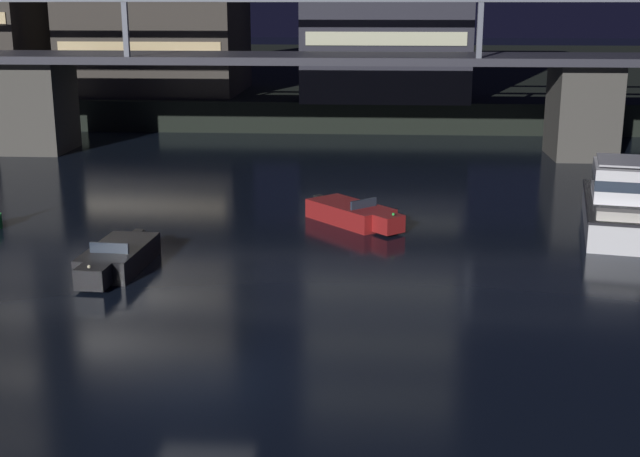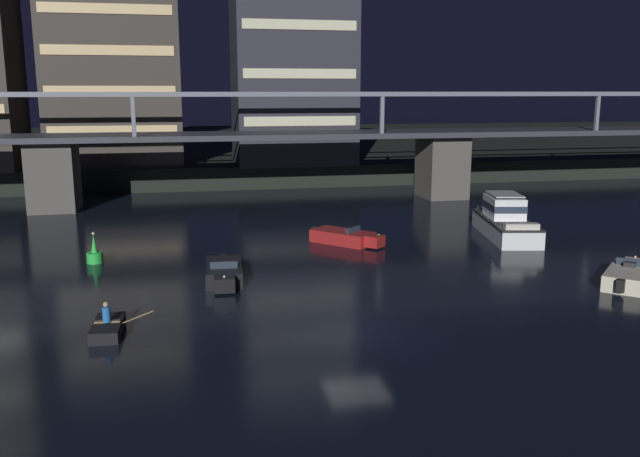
{
  "view_description": "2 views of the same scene",
  "coord_description": "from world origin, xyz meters",
  "views": [
    {
      "loc": [
        4.28,
        -19.1,
        9.12
      ],
      "look_at": [
        2.36,
        10.23,
        1.21
      ],
      "focal_mm": 47.73,
      "sensor_mm": 36.0,
      "label": 1
    },
    {
      "loc": [
        -6.67,
        -24.53,
        9.48
      ],
      "look_at": [
        0.34,
        8.78,
        2.48
      ],
      "focal_mm": 37.74,
      "sensor_mm": 36.0,
      "label": 2
    }
  ],
  "objects": [
    {
      "name": "far_riverbank",
      "position": [
        0.0,
        80.35,
        1.1
      ],
      "size": [
        240.0,
        80.0,
        2.2
      ],
      "primitive_type": "cube",
      "color": "black",
      "rests_on": "ground"
    },
    {
      "name": "speedboat_near_center",
      "position": [
        15.04,
        3.95,
        0.41
      ],
      "size": [
        4.33,
        4.44,
        1.16
      ],
      "color": "beige",
      "rests_on": "ground"
    },
    {
      "name": "speedboat_near_right",
      "position": [
        3.42,
        15.63,
        0.41
      ],
      "size": [
        4.25,
        4.51,
        1.16
      ],
      "color": "maroon",
      "rests_on": "ground"
    },
    {
      "name": "dinghy_with_paddler",
      "position": [
        -9.7,
        1.97,
        0.28
      ],
      "size": [
        2.42,
        2.65,
        1.36
      ],
      "color": "black",
      "rests_on": "ground"
    },
    {
      "name": "ground_plane",
      "position": [
        0.0,
        0.0,
        0.0
      ],
      "size": [
        400.0,
        400.0,
        0.0
      ],
      "primitive_type": "plane",
      "color": "black"
    },
    {
      "name": "channel_buoy",
      "position": [
        -11.51,
        13.85,
        0.48
      ],
      "size": [
        0.9,
        0.9,
        1.76
      ],
      "color": "green",
      "rests_on": "ground"
    },
    {
      "name": "tower_west_tall",
      "position": [
        -12.55,
        46.99,
        11.44
      ],
      "size": [
        12.75,
        11.31,
        18.77
      ],
      "color": "#38332D",
      "rests_on": "far_riverbank"
    },
    {
      "name": "speedboat_mid_right",
      "position": [
        -4.66,
        8.72,
        0.41
      ],
      "size": [
        2.02,
        5.22,
        1.16
      ],
      "color": "black",
      "rests_on": "ground"
    },
    {
      "name": "river_bridge",
      "position": [
        -0.0,
        32.34,
        4.37
      ],
      "size": [
        105.36,
        6.4,
        9.38
      ],
      "color": "#4C4944",
      "rests_on": "ground"
    },
    {
      "name": "cabin_cruiser_near_left",
      "position": [
        14.36,
        15.81,
        1.05
      ],
      "size": [
        4.26,
        9.37,
        2.79
      ],
      "color": "silver",
      "rests_on": "ground"
    },
    {
      "name": "tower_central",
      "position": [
        4.88,
        43.73,
        13.42
      ],
      "size": [
        11.74,
        8.94,
        22.74
      ],
      "color": "#282833",
      "rests_on": "far_riverbank"
    }
  ]
}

